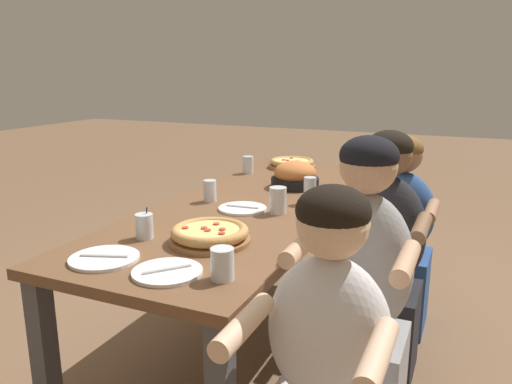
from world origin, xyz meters
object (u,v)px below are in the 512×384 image
(pizza_board_main, at_px, (210,234))
(pizza_board_second, at_px, (292,163))
(empty_plate_c, at_px, (104,258))
(drinking_glass_b, at_px, (222,264))
(empty_plate_a, at_px, (243,209))
(drinking_glass_a, at_px, (310,190))
(skillet_bowl, at_px, (295,176))
(drinking_glass_d, at_px, (210,192))
(drinking_glass_e, at_px, (278,200))
(diner_near_midleft, at_px, (361,304))
(diner_near_left, at_px, (326,380))
(diner_near_midright, at_px, (398,242))
(diner_near_center, at_px, (382,267))
(cocktail_glass_blue, at_px, (144,227))
(drinking_glass_c, at_px, (248,166))
(empty_plate_b, at_px, (167,272))

(pizza_board_main, relative_size, pizza_board_second, 0.98)
(empty_plate_c, xyz_separation_m, drinking_glass_b, (0.02, -0.45, 0.04))
(empty_plate_a, xyz_separation_m, drinking_glass_a, (0.24, -0.25, 0.06))
(empty_plate_a, distance_m, drinking_glass_b, 0.79)
(skillet_bowl, bearing_deg, drinking_glass_d, 148.74)
(drinking_glass_e, xyz_separation_m, diner_near_midleft, (-0.32, -0.46, -0.27))
(pizza_board_second, height_order, diner_near_left, diner_near_left)
(drinking_glass_d, height_order, diner_near_midright, diner_near_midright)
(pizza_board_second, height_order, diner_near_midright, diner_near_midright)
(drinking_glass_a, distance_m, drinking_glass_e, 0.24)
(skillet_bowl, height_order, drinking_glass_d, skillet_bowl)
(empty_plate_c, xyz_separation_m, diner_near_midright, (1.37, -0.79, -0.27))
(pizza_board_second, height_order, drinking_glass_a, drinking_glass_a)
(drinking_glass_b, bearing_deg, diner_near_center, -21.97)
(empty_plate_c, height_order, diner_near_center, diner_near_center)
(pizza_board_second, distance_m, drinking_glass_d, 0.97)
(pizza_board_main, relative_size, diner_near_left, 0.28)
(pizza_board_main, height_order, diner_near_midleft, diner_near_midleft)
(cocktail_glass_blue, bearing_deg, diner_near_midleft, -75.39)
(cocktail_glass_blue, distance_m, drinking_glass_b, 0.51)
(drinking_glass_c, bearing_deg, pizza_board_main, -161.61)
(cocktail_glass_blue, xyz_separation_m, drinking_glass_d, (0.58, 0.04, 0.00))
(empty_plate_b, height_order, cocktail_glass_blue, cocktail_glass_blue)
(drinking_glass_e, distance_m, diner_near_midleft, 0.62)
(skillet_bowl, relative_size, drinking_glass_b, 3.76)
(drinking_glass_c, bearing_deg, pizza_board_second, -34.09)
(empty_plate_a, xyz_separation_m, diner_near_midright, (0.61, -0.63, -0.27))
(cocktail_glass_blue, height_order, drinking_glass_c, cocktail_glass_blue)
(drinking_glass_a, bearing_deg, diner_near_left, -159.03)
(cocktail_glass_blue, relative_size, drinking_glass_d, 1.13)
(pizza_board_second, relative_size, cocktail_glass_blue, 2.57)
(skillet_bowl, xyz_separation_m, diner_near_left, (-1.29, -0.56, -0.31))
(empty_plate_c, bearing_deg, diner_near_midleft, -60.33)
(empty_plate_c, distance_m, drinking_glass_b, 0.45)
(diner_near_midright, bearing_deg, diner_near_left, 90.00)
(empty_plate_c, xyz_separation_m, drinking_glass_a, (0.99, -0.41, 0.06))
(diner_near_left, bearing_deg, empty_plate_c, 0.07)
(drinking_glass_a, xyz_separation_m, drinking_glass_e, (-0.22, 0.08, -0.00))
(empty_plate_a, bearing_deg, diner_near_left, -140.34)
(cocktail_glass_blue, distance_m, drinking_glass_a, 0.86)
(skillet_bowl, xyz_separation_m, empty_plate_b, (-1.30, -0.03, -0.06))
(drinking_glass_c, distance_m, diner_near_midleft, 1.45)
(drinking_glass_b, bearing_deg, diner_near_midright, -14.48)
(empty_plate_b, bearing_deg, skillet_bowl, 1.29)
(drinking_glass_e, xyz_separation_m, diner_near_center, (0.12, -0.46, -0.29))
(empty_plate_a, xyz_separation_m, diner_near_left, (-0.75, -0.63, -0.25))
(diner_near_midright, bearing_deg, diner_near_center, 90.00)
(drinking_glass_b, distance_m, diner_near_left, 0.46)
(drinking_glass_a, xyz_separation_m, diner_near_midright, (0.38, -0.38, -0.33))
(empty_plate_a, bearing_deg, drinking_glass_e, -85.41)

